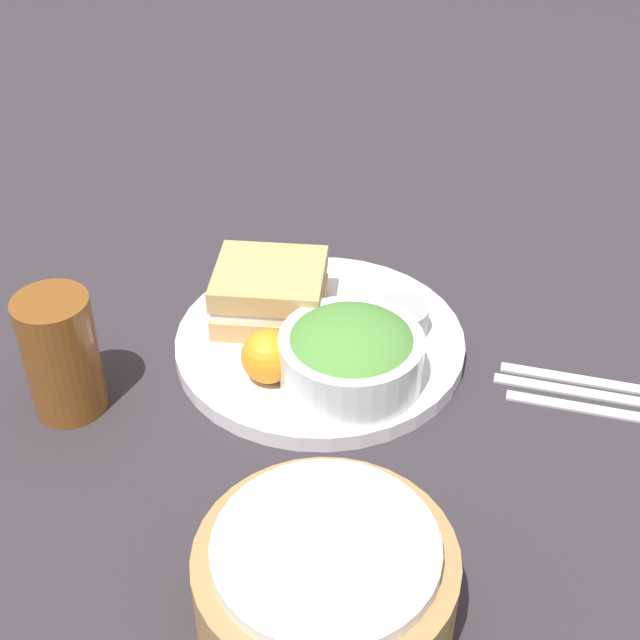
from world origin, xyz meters
The scene contains 11 objects.
ground_plane centered at (0.00, 0.00, 0.00)m, with size 4.00×4.00×0.00m, color #2D282D.
plate centered at (0.00, 0.00, 0.01)m, with size 0.28×0.28×0.02m, color silver.
sandwich centered at (0.06, -0.02, 0.04)m, with size 0.13×0.12×0.06m.
salad_bowl centered at (-0.05, 0.05, 0.05)m, with size 0.13×0.13×0.06m.
dressing_cup centered at (-0.07, -0.04, 0.03)m, with size 0.05×0.05×0.03m, color #99999E.
orange_wedge centered at (0.02, 0.07, 0.04)m, with size 0.05×0.05×0.05m, color orange.
drink_glass centered at (0.19, 0.15, 0.06)m, with size 0.07×0.07×0.12m, color brown.
bread_basket centered at (-0.11, 0.29, 0.04)m, with size 0.18×0.18×0.08m.
fork centered at (-0.27, -0.04, 0.00)m, with size 0.19×0.01×0.01m, color #B2B2B7.
knife centered at (-0.27, -0.02, 0.00)m, with size 0.19×0.01×0.01m, color #B2B2B7.
spoon centered at (-0.27, 0.00, 0.00)m, with size 0.17×0.01×0.01m, color #B2B2B7.
Camera 1 is at (-0.23, 0.65, 0.56)m, focal length 50.00 mm.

